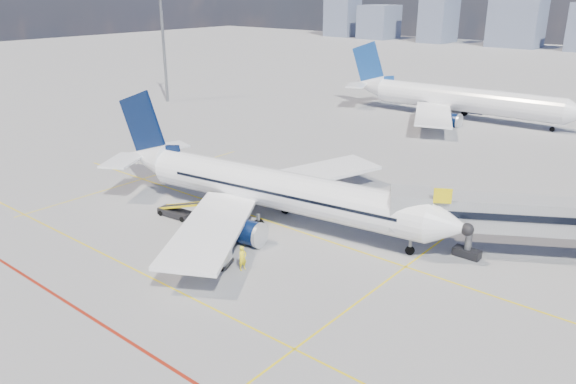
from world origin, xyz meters
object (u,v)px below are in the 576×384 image
object	(u,v)px
cargo_dolly	(207,251)
belt_loader	(177,212)
ramp_worker	(243,258)
main_aircraft	(266,188)
baggage_tug	(191,258)
second_aircraft	(456,99)

from	to	relation	value
cargo_dolly	belt_loader	bearing A→B (deg)	129.02
belt_loader	ramp_worker	bearing A→B (deg)	-22.51
main_aircraft	ramp_worker	size ratio (longest dim) A/B	18.80
baggage_tug	ramp_worker	distance (m)	4.23
main_aircraft	baggage_tug	distance (m)	11.23
second_aircraft	baggage_tug	xyz separation A→B (m)	(6.69, -64.26, -2.56)
baggage_tug	ramp_worker	size ratio (longest dim) A/B	1.12
belt_loader	cargo_dolly	bearing A→B (deg)	-32.87
second_aircraft	ramp_worker	distance (m)	63.09
ramp_worker	second_aircraft	bearing A→B (deg)	17.89
baggage_tug	belt_loader	xyz separation A→B (m)	(-8.70, 5.76, -0.09)
ramp_worker	main_aircraft	bearing A→B (deg)	39.58
main_aircraft	ramp_worker	bearing A→B (deg)	-66.77
second_aircraft	baggage_tug	distance (m)	64.66
second_aircraft	ramp_worker	bearing A→B (deg)	-82.36
second_aircraft	belt_loader	size ratio (longest dim) A/B	7.70
baggage_tug	belt_loader	distance (m)	10.43
cargo_dolly	main_aircraft	bearing A→B (deg)	80.13
cargo_dolly	second_aircraft	bearing A→B (deg)	72.80
baggage_tug	ramp_worker	bearing A→B (deg)	50.11
second_aircraft	belt_loader	xyz separation A→B (m)	(-2.01, -58.50, -2.66)
second_aircraft	baggage_tug	world-z (taller)	second_aircraft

